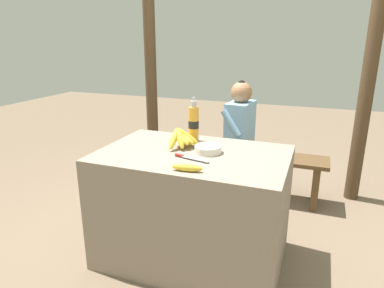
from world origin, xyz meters
name	(u,v)px	position (x,y,z in m)	size (l,w,h in m)	color
ground_plane	(193,255)	(0.00, 0.00, 0.00)	(12.00, 12.00, 0.00)	#75604C
market_counter	(193,206)	(0.00, 0.00, 0.39)	(1.21, 0.79, 0.77)	gray
banana_bunch_ripe	(182,137)	(-0.11, 0.09, 0.84)	(0.19, 0.29, 0.14)	#4C381E
serving_bowl	(208,149)	(0.09, 0.03, 0.80)	(0.18, 0.18, 0.05)	silver
water_bottle	(194,123)	(-0.09, 0.24, 0.90)	(0.07, 0.07, 0.32)	gold
loose_banana_front	(187,168)	(0.08, -0.31, 0.79)	(0.18, 0.07, 0.04)	gold
knife	(187,157)	(0.01, -0.12, 0.78)	(0.24, 0.08, 0.02)	#BCBCC1
wooden_bench	(238,158)	(0.04, 1.12, 0.36)	(1.66, 0.32, 0.43)	brown
seated_vendor	(235,130)	(0.01, 1.09, 0.65)	(0.42, 0.40, 1.12)	#564C60
banana_bunch_green	(196,141)	(-0.38, 1.12, 0.49)	(0.16, 0.26, 0.13)	#4C381E
support_post_near	(150,51)	(-1.02, 1.41, 1.35)	(0.13, 0.13, 2.70)	#4C3823
support_post_far	(372,54)	(1.11, 1.41, 1.35)	(0.13, 0.13, 2.70)	#4C3823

